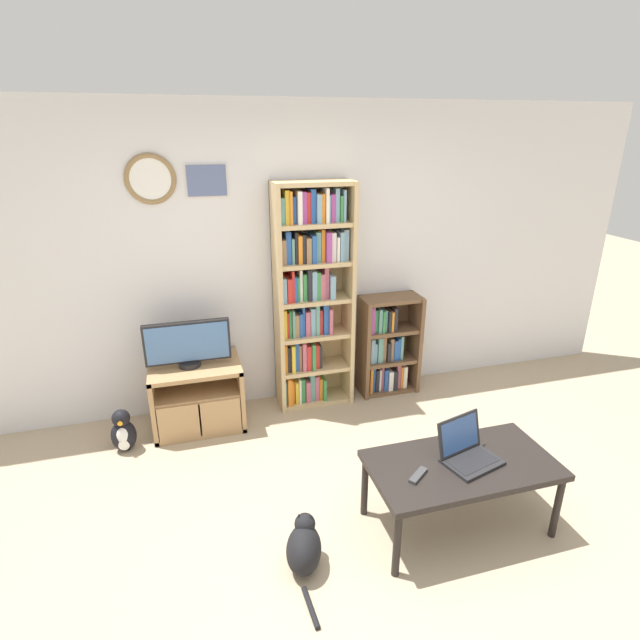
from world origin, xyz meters
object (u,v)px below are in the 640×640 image
cat (304,547)px  penguin_figurine (123,432)px  bookshelf_short (385,347)px  coffee_table (462,469)px  television (188,344)px  tv_stand (198,395)px  laptop (467,450)px  bookshelf_tall (310,295)px  remote_near_laptop (418,475)px

cat → penguin_figurine: 1.82m
bookshelf_short → cat: 2.24m
coffee_table → penguin_figurine: (-2.09, 1.42, -0.27)m
television → penguin_figurine: size_ratio=1.91×
cat → tv_stand: bearing=126.0°
tv_stand → cat: 1.75m
tv_stand → laptop: laptop is taller
tv_stand → bookshelf_short: 1.76m
penguin_figurine → bookshelf_tall: bearing=12.6°
bookshelf_short → laptop: bookshelf_short is taller
bookshelf_short → remote_near_laptop: bookshelf_short is taller
television → coffee_table: bearing=-46.6°
tv_stand → laptop: 2.24m
remote_near_laptop → penguin_figurine: size_ratio=0.43×
cat → penguin_figurine: (-1.08, 1.47, 0.02)m
television → bookshelf_tall: bearing=8.1°
bookshelf_tall → bookshelf_short: size_ratio=2.10×
penguin_figurine → bookshelf_short: bearing=8.8°
bookshelf_tall → bookshelf_short: (0.73, 0.00, -0.59)m
coffee_table → remote_near_laptop: remote_near_laptop is taller
coffee_table → penguin_figurine: bearing=145.9°
bookshelf_tall → cat: (-0.52, -1.82, -0.89)m
television → cat: size_ratio=1.18×
remote_near_laptop → cat: 0.77m
coffee_table → laptop: (0.04, 0.02, 0.11)m
television → bookshelf_short: (1.79, 0.15, -0.32)m
bookshelf_tall → laptop: (0.52, -1.75, -0.49)m
laptop → cat: 1.12m
tv_stand → television: (-0.04, -0.00, 0.47)m
bookshelf_tall → coffee_table: size_ratio=1.74×
tv_stand → bookshelf_tall: size_ratio=0.37×
television → coffee_table: size_ratio=0.59×
tv_stand → penguin_figurine: (-0.59, -0.21, -0.12)m
bookshelf_short → television: bearing=-175.1°
coffee_table → penguin_figurine: size_ratio=3.22×
bookshelf_tall → penguin_figurine: 1.86m
tv_stand → penguin_figurine: bearing=-160.1°
television → coffee_table: television is taller
remote_near_laptop → laptop: bearing=64.2°
laptop → cat: laptop is taller
tv_stand → coffee_table: (1.50, -1.63, 0.14)m
bookshelf_short → bookshelf_tall: bearing=-179.7°
tv_stand → bookshelf_short: size_ratio=0.78×
bookshelf_tall → coffee_table: bookshelf_tall is taller
bookshelf_tall → laptop: size_ratio=5.04×
television → bookshelf_tall: size_ratio=0.34×
bookshelf_short → coffee_table: bearing=-97.9°
bookshelf_short → remote_near_laptop: 1.91m
bookshelf_short → cat: (-1.26, -1.83, -0.30)m
bookshelf_tall → bookshelf_short: bookshelf_tall is taller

